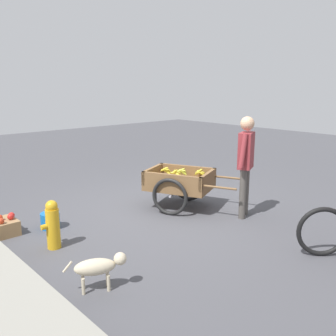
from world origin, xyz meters
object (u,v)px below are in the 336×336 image
at_px(dog, 99,266).
at_px(apple_crate, 5,226).
at_px(fruit_cart, 180,184).
at_px(fire_hydrant, 53,224).
at_px(plastic_bucket, 50,220).
at_px(vendor_person, 246,158).

distance_m(dog, apple_crate, 2.26).
height_order(fruit_cart, apple_crate, fruit_cart).
bearing_deg(dog, fire_hydrant, -4.79).
bearing_deg(plastic_bucket, fire_hydrant, 158.16).
bearing_deg(fruit_cart, fire_hydrant, 91.73).
xyz_separation_m(fire_hydrant, apple_crate, (0.93, 0.32, -0.21)).
xyz_separation_m(fruit_cart, fire_hydrant, (-0.07, 2.43, -0.10)).
bearing_deg(fire_hydrant, dog, 175.21).
height_order(vendor_person, plastic_bucket, vendor_person).
relative_size(dog, apple_crate, 1.39).
bearing_deg(apple_crate, vendor_person, -120.62).
bearing_deg(fire_hydrant, plastic_bucket, -21.84).
bearing_deg(fire_hydrant, fruit_cart, -88.27).
xyz_separation_m(fire_hydrant, plastic_bucket, (0.70, -0.28, -0.21)).
bearing_deg(vendor_person, plastic_bucket, 57.39).
bearing_deg(dog, fruit_cart, -61.31).
distance_m(vendor_person, fire_hydrant, 3.13).
distance_m(fire_hydrant, plastic_bucket, 0.78).
bearing_deg(fruit_cart, dog, 118.69).
bearing_deg(fruit_cart, apple_crate, 72.76).
bearing_deg(apple_crate, fruit_cart, -107.24).
height_order(fruit_cart, dog, fruit_cart).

